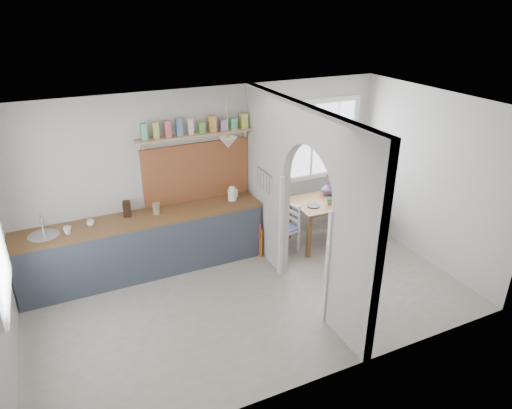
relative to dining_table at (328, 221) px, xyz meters
name	(u,v)px	position (x,y,z in m)	size (l,w,h in m)	color
floor	(253,299)	(-1.81, -0.96, -0.38)	(5.80, 3.20, 0.01)	#9C9388
ceiling	(252,110)	(-1.81, -0.96, 2.22)	(5.80, 3.20, 0.01)	#B9B4A4
walls	(252,213)	(-1.81, -0.96, 0.92)	(5.81, 3.21, 2.60)	#B9B4A4
partition	(299,191)	(-1.11, -0.90, 1.07)	(0.12, 3.20, 2.60)	#B9B4A4
nook_window	(312,140)	(-0.01, 0.60, 1.22)	(1.76, 0.10, 1.30)	white
counter	(145,244)	(-2.94, 0.37, 0.08)	(3.50, 0.60, 0.90)	brown
sink	(44,236)	(-4.24, 0.34, 0.51)	(0.40, 0.40, 0.02)	silver
backsplash	(197,172)	(-2.02, 0.61, 0.97)	(1.65, 0.03, 0.90)	brown
shelf	(196,131)	(-2.02, 0.53, 1.63)	(1.75, 0.20, 0.21)	tan
pendant_lamp	(228,143)	(-1.66, 0.19, 1.50)	(0.26, 0.26, 0.16)	silver
utensil_rail	(265,172)	(-1.20, -0.06, 1.07)	(0.02, 0.02, 0.50)	silver
dining_table	(328,221)	(0.00, 0.00, 0.00)	(1.21, 0.80, 0.75)	brown
chair_left	(284,228)	(-0.80, 0.03, 0.03)	(0.37, 0.37, 0.81)	silver
chair_right	(372,209)	(0.90, -0.02, 0.05)	(0.39, 0.39, 0.86)	silver
kettle	(232,194)	(-1.55, 0.37, 0.63)	(0.18, 0.14, 0.21)	white
mug_a	(67,230)	(-3.94, 0.26, 0.57)	(0.11, 0.11, 0.10)	silver
mug_b	(91,223)	(-3.64, 0.38, 0.56)	(0.11, 0.11, 0.08)	silver
knife_block	(127,209)	(-3.12, 0.48, 0.63)	(0.10, 0.14, 0.22)	#3D2516
jar	(156,208)	(-2.72, 0.37, 0.61)	(0.11, 0.11, 0.17)	olive
towel_magenta	(260,241)	(-1.23, 0.02, -0.10)	(0.02, 0.03, 0.59)	#A32A5B
towel_orange	(261,243)	(-1.23, -0.02, -0.13)	(0.02, 0.03, 0.51)	#BB5404
bowl	(349,196)	(0.33, -0.06, 0.41)	(0.28, 0.28, 0.07)	#ECEDCC
table_cup	(330,201)	(-0.08, -0.12, 0.43)	(0.11, 0.11, 0.10)	#59A663
plate	(313,206)	(-0.36, -0.09, 0.39)	(0.20, 0.20, 0.02)	black
vase	(328,188)	(0.10, 0.21, 0.48)	(0.21, 0.21, 0.22)	#5D3D68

